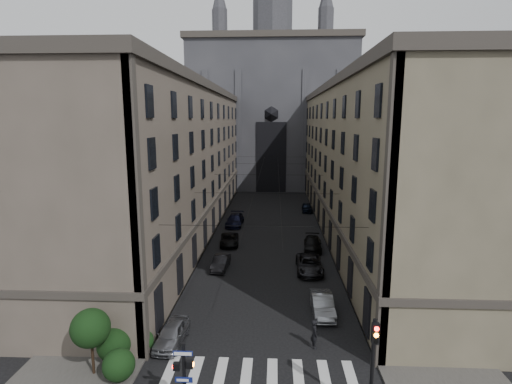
# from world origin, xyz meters

# --- Properties ---
(sidewalk_left) EXTENTS (7.00, 80.00, 0.15)m
(sidewalk_left) POSITION_xyz_m (-10.50, 36.00, 0.07)
(sidewalk_left) COLOR #383533
(sidewalk_left) RESTS_ON ground
(sidewalk_right) EXTENTS (7.00, 80.00, 0.15)m
(sidewalk_right) POSITION_xyz_m (10.50, 36.00, 0.07)
(sidewalk_right) COLOR #383533
(sidewalk_right) RESTS_ON ground
(zebra_crossing) EXTENTS (11.00, 3.20, 0.01)m
(zebra_crossing) POSITION_xyz_m (0.00, 5.00, 0.01)
(zebra_crossing) COLOR beige
(zebra_crossing) RESTS_ON ground
(building_left) EXTENTS (13.60, 60.60, 18.85)m
(building_left) POSITION_xyz_m (-13.44, 36.00, 9.34)
(building_left) COLOR #50473D
(building_left) RESTS_ON ground
(building_right) EXTENTS (13.60, 60.60, 18.85)m
(building_right) POSITION_xyz_m (13.44, 36.00, 9.34)
(building_right) COLOR brown
(building_right) RESTS_ON ground
(gothic_tower) EXTENTS (35.00, 23.00, 58.00)m
(gothic_tower) POSITION_xyz_m (0.00, 74.96, 17.80)
(gothic_tower) COLOR #2D2D33
(gothic_tower) RESTS_ON ground
(pedestrian_signal_left) EXTENTS (1.02, 0.38, 4.00)m
(pedestrian_signal_left) POSITION_xyz_m (-3.51, 1.50, 2.32)
(pedestrian_signal_left) COLOR black
(pedestrian_signal_left) RESTS_ON ground
(traffic_light_right) EXTENTS (0.34, 0.50, 5.20)m
(traffic_light_right) POSITION_xyz_m (5.60, 1.92, 3.29)
(traffic_light_right) COLOR black
(traffic_light_right) RESTS_ON ground
(shrub_cluster) EXTENTS (3.90, 4.40, 3.90)m
(shrub_cluster) POSITION_xyz_m (-8.72, 5.01, 1.80)
(shrub_cluster) COLOR black
(shrub_cluster) RESTS_ON sidewalk_left
(tram_wires) EXTENTS (14.00, 60.00, 0.43)m
(tram_wires) POSITION_xyz_m (0.00, 35.63, 7.25)
(tram_wires) COLOR black
(tram_wires) RESTS_ON ground
(car_left_near) EXTENTS (1.92, 4.18, 1.39)m
(car_left_near) POSITION_xyz_m (-5.86, 8.00, 0.70)
(car_left_near) COLOR slate
(car_left_near) RESTS_ON ground
(car_left_midnear) EXTENTS (1.65, 4.04, 1.30)m
(car_left_midnear) POSITION_xyz_m (-4.46, 21.38, 0.65)
(car_left_midnear) COLOR black
(car_left_midnear) RESTS_ON ground
(car_left_midfar) EXTENTS (2.49, 4.73, 1.27)m
(car_left_midfar) POSITION_xyz_m (-4.46, 29.04, 0.63)
(car_left_midfar) COLOR black
(car_left_midfar) RESTS_ON ground
(car_left_far) EXTENTS (2.35, 5.39, 1.54)m
(car_left_far) POSITION_xyz_m (-4.70, 37.71, 0.77)
(car_left_far) COLOR black
(car_left_far) RESTS_ON ground
(car_right_near) EXTENTS (1.63, 4.48, 1.47)m
(car_right_near) POSITION_xyz_m (4.47, 12.60, 0.73)
(car_right_near) COLOR gray
(car_right_near) RESTS_ON ground
(car_right_midnear) EXTENTS (2.50, 5.34, 1.48)m
(car_right_midnear) POSITION_xyz_m (4.20, 21.06, 0.74)
(car_right_midnear) COLOR black
(car_right_midnear) RESTS_ON ground
(car_right_midfar) EXTENTS (2.25, 4.88, 1.38)m
(car_right_midfar) POSITION_xyz_m (5.13, 27.67, 0.69)
(car_right_midfar) COLOR black
(car_right_midfar) RESTS_ON ground
(car_right_far) EXTENTS (1.67, 3.96, 1.34)m
(car_right_far) POSITION_xyz_m (5.94, 46.69, 0.67)
(car_right_far) COLOR black
(car_right_far) RESTS_ON ground
(pedestrian) EXTENTS (0.54, 0.74, 1.89)m
(pedestrian) POSITION_xyz_m (3.43, 8.00, 0.94)
(pedestrian) COLOR black
(pedestrian) RESTS_ON ground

